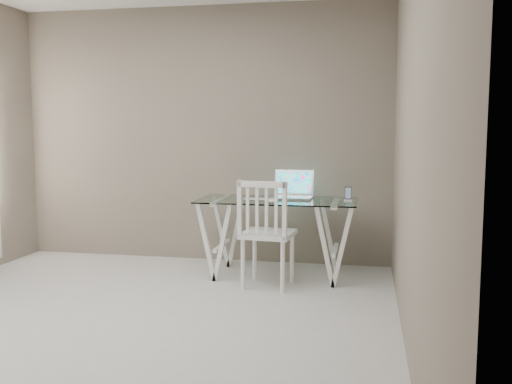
% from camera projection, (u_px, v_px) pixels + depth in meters
% --- Properties ---
extents(room, '(4.50, 4.52, 2.71)m').
position_uv_depth(room, '(101.00, 85.00, 3.89)').
color(room, '#B5B3AE').
rests_on(room, ground).
extents(desk, '(1.50, 0.70, 0.75)m').
position_uv_depth(desk, '(277.00, 237.00, 5.46)').
color(desk, silver).
rests_on(desk, ground).
extents(chair, '(0.49, 0.49, 0.98)m').
position_uv_depth(chair, '(266.00, 229.00, 5.04)').
color(chair, white).
rests_on(chair, ground).
extents(laptop, '(0.38, 0.34, 0.26)m').
position_uv_depth(laptop, '(293.00, 191.00, 5.57)').
color(laptop, '#BBBBC0').
rests_on(laptop, desk).
extents(keyboard, '(0.30, 0.13, 0.01)m').
position_uv_depth(keyboard, '(259.00, 199.00, 5.41)').
color(keyboard, silver).
rests_on(keyboard, desk).
extents(mouse, '(0.11, 0.06, 0.03)m').
position_uv_depth(mouse, '(272.00, 201.00, 5.20)').
color(mouse, white).
rests_on(mouse, desk).
extents(phone_dock, '(0.07, 0.07, 0.13)m').
position_uv_depth(phone_dock, '(348.00, 197.00, 5.32)').
color(phone_dock, white).
rests_on(phone_dock, desk).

